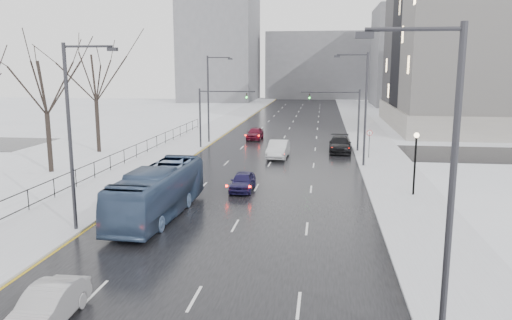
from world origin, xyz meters
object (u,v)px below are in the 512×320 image
at_px(streetlight_l_far, 210,95).
at_px(lamppost_r_mid, 415,155).
at_px(no_uturn_sign, 370,135).
at_px(sedan_left_near, 48,306).
at_px(mast_signal_left, 210,111).
at_px(sedan_center_near, 243,181).
at_px(bus, 158,192).
at_px(streetlight_l_near, 73,129).
at_px(tree_park_d, 52,173).
at_px(sedan_right_near, 278,149).
at_px(sedan_center_far, 255,133).
at_px(streetlight_r_mid, 363,104).
at_px(streetlight_r_near, 444,181).
at_px(sedan_right_far, 340,144).
at_px(tree_park_e, 99,153).
at_px(mast_signal_right, 348,113).

relative_size(streetlight_l_far, lamppost_r_mid, 2.34).
distance_m(no_uturn_sign, sedan_left_near, 36.27).
distance_m(mast_signal_left, sedan_center_near, 19.39).
height_order(mast_signal_left, sedan_center_near, mast_signal_left).
bearing_deg(bus, streetlight_l_near, -134.44).
xyz_separation_m(tree_park_d, streetlight_l_far, (9.63, 18.00, 5.62)).
bearing_deg(sedan_right_near, sedan_center_far, 110.63).
bearing_deg(streetlight_l_near, sedan_center_far, 82.41).
xyz_separation_m(sedan_left_near, bus, (-0.30, 12.74, 0.83)).
relative_size(streetlight_r_mid, streetlight_l_near, 1.00).
xyz_separation_m(tree_park_d, no_uturn_sign, (27.00, 10.00, 2.30)).
xyz_separation_m(streetlight_l_near, streetlight_l_far, (0.00, 32.00, 0.00)).
height_order(mast_signal_left, no_uturn_sign, mast_signal_left).
xyz_separation_m(streetlight_r_near, sedan_right_far, (-1.60, 37.55, -4.77)).
bearing_deg(streetlight_l_near, mast_signal_left, 88.28).
distance_m(tree_park_d, sedan_right_near, 20.60).
xyz_separation_m(tree_park_d, sedan_right_far, (24.37, 13.55, 0.84)).
distance_m(lamppost_r_mid, no_uturn_sign, 14.13).
relative_size(streetlight_l_far, sedan_center_near, 2.56).
distance_m(tree_park_e, streetlight_l_near, 26.61).
xyz_separation_m(mast_signal_left, sedan_center_far, (3.89, 7.46, -3.33)).
bearing_deg(tree_park_e, streetlight_r_mid, -8.63).
height_order(streetlight_l_near, bus, streetlight_l_near).
bearing_deg(tree_park_e, mast_signal_right, 8.90).
bearing_deg(sedan_right_far, mast_signal_left, 179.04).
bearing_deg(bus, sedan_center_near, 62.09).
bearing_deg(sedan_right_far, sedan_right_near, -144.91).
height_order(tree_park_e, bus, tree_park_e).
bearing_deg(mast_signal_left, bus, -84.18).
relative_size(tree_park_e, streetlight_r_near, 1.35).
xyz_separation_m(streetlight_l_near, sedan_center_near, (7.30, 10.04, -4.91)).
relative_size(tree_park_d, streetlight_r_near, 1.25).
relative_size(streetlight_l_near, sedan_right_near, 1.95).
bearing_deg(sedan_center_near, sedan_right_far, 67.15).
bearing_deg(bus, lamppost_r_mid, 25.29).
height_order(streetlight_r_mid, sedan_center_near, streetlight_r_mid).
height_order(tree_park_e, streetlight_l_far, streetlight_l_far).
bearing_deg(sedan_center_near, lamppost_r_mid, -0.01).
bearing_deg(sedan_center_far, sedan_center_near, -82.81).
bearing_deg(mast_signal_right, sedan_right_far, -149.15).
bearing_deg(sedan_right_far, sedan_center_far, 142.56).
height_order(streetlight_l_near, lamppost_r_mid, streetlight_l_near).
xyz_separation_m(tree_park_d, sedan_center_near, (16.93, -3.96, 0.71)).
relative_size(streetlight_r_mid, sedan_center_far, 2.30).
height_order(mast_signal_right, bus, mast_signal_right).
height_order(tree_park_e, sedan_right_far, tree_park_e).
xyz_separation_m(streetlight_r_mid, no_uturn_sign, (1.03, 4.00, -3.32)).
bearing_deg(streetlight_l_near, bus, 43.55).
relative_size(lamppost_r_mid, sedan_right_far, 0.77).
height_order(sedan_left_near, sedan_right_near, sedan_right_near).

